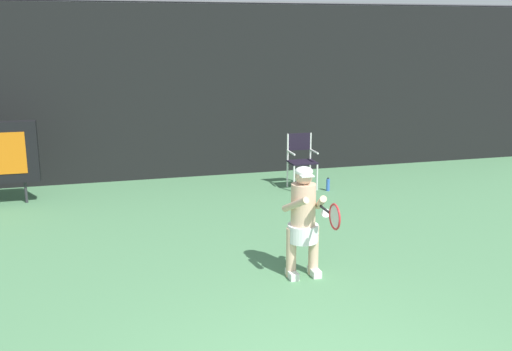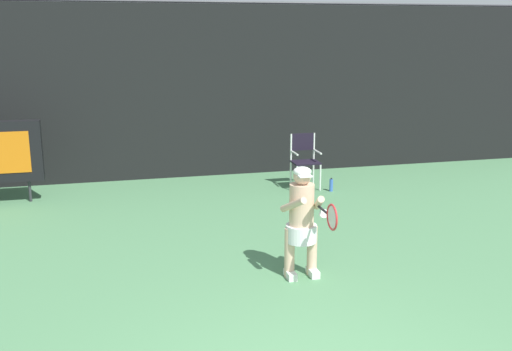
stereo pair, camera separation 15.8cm
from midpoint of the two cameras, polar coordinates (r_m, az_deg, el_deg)
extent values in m
cube|color=black|center=(12.56, -6.63, 7.94)|extent=(18.00, 0.12, 3.60)
cylinder|color=#38383D|center=(12.51, -6.87, 16.30)|extent=(18.00, 0.05, 0.05)
cylinder|color=#2D2D33|center=(11.57, -20.59, -1.40)|extent=(0.05, 0.05, 0.40)
cylinder|color=white|center=(11.49, 4.36, -0.34)|extent=(0.04, 0.04, 0.52)
cylinder|color=white|center=(11.65, 6.60, -0.20)|extent=(0.04, 0.04, 0.52)
cylinder|color=white|center=(11.87, 3.75, 0.12)|extent=(0.04, 0.04, 0.52)
cylinder|color=white|center=(12.02, 5.92, 0.25)|extent=(0.04, 0.04, 0.52)
cube|color=black|center=(11.69, 5.19, 1.27)|extent=(0.52, 0.44, 0.03)
cylinder|color=white|center=(11.75, 3.79, 2.68)|extent=(0.04, 0.04, 0.56)
cylinder|color=white|center=(11.91, 5.98, 2.78)|extent=(0.04, 0.04, 0.56)
cube|color=black|center=(11.81, 4.90, 3.26)|extent=(0.48, 0.02, 0.34)
cylinder|color=white|center=(11.57, 4.09, 2.20)|extent=(0.04, 0.44, 0.04)
cylinder|color=white|center=(11.73, 6.31, 2.31)|extent=(0.04, 0.44, 0.04)
cylinder|color=#3967C4|center=(11.65, 7.64, -0.93)|extent=(0.07, 0.07, 0.24)
cylinder|color=black|center=(11.62, 7.66, -0.30)|extent=(0.03, 0.03, 0.03)
cube|color=white|center=(7.60, 3.94, -9.51)|extent=(0.11, 0.26, 0.09)
cube|color=white|center=(7.69, 6.09, -9.26)|extent=(0.11, 0.26, 0.09)
cylinder|color=#DBB293|center=(7.54, 3.85, -7.42)|extent=(0.13, 0.13, 0.65)
cylinder|color=#DBB293|center=(7.63, 6.01, -7.20)|extent=(0.13, 0.13, 0.65)
cylinder|color=white|center=(7.50, 4.98, -5.56)|extent=(0.39, 0.39, 0.22)
cylinder|color=#DBB293|center=(7.39, 5.04, -2.94)|extent=(0.31, 0.31, 0.56)
sphere|color=#DBB293|center=(7.29, 5.10, -0.08)|extent=(0.22, 0.22, 0.22)
ellipsoid|color=white|center=(7.27, 5.11, 0.38)|extent=(0.22, 0.22, 0.12)
cube|color=white|center=(7.19, 5.36, -0.05)|extent=(0.17, 0.12, 0.02)
cylinder|color=#DBB293|center=(7.16, 4.23, -2.83)|extent=(0.21, 0.51, 0.30)
cylinder|color=#DBB293|center=(7.27, 6.71, -2.64)|extent=(0.21, 0.51, 0.30)
cylinder|color=white|center=(7.20, 7.17, -3.68)|extent=(0.13, 0.12, 0.12)
cylinder|color=black|center=(7.11, 7.08, -3.29)|extent=(0.03, 0.28, 0.03)
torus|color=red|center=(6.84, 8.00, -4.00)|extent=(0.02, 0.31, 0.31)
ellipsoid|color=silver|center=(6.84, 8.00, -4.00)|extent=(0.01, 0.26, 0.26)
camera|label=1|loc=(0.08, -89.85, 0.04)|focal=41.50mm
camera|label=2|loc=(0.08, 90.15, -0.04)|focal=41.50mm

